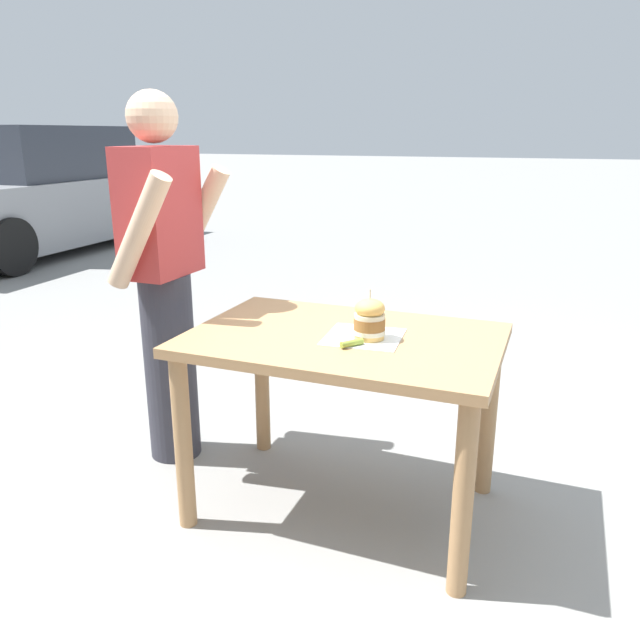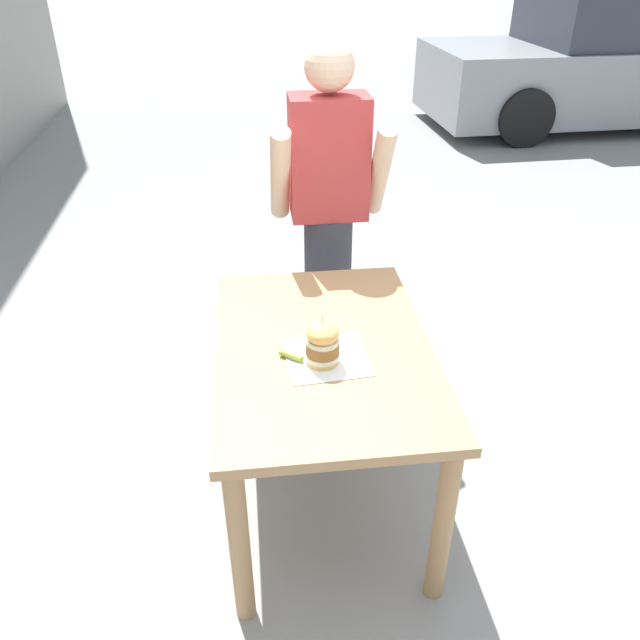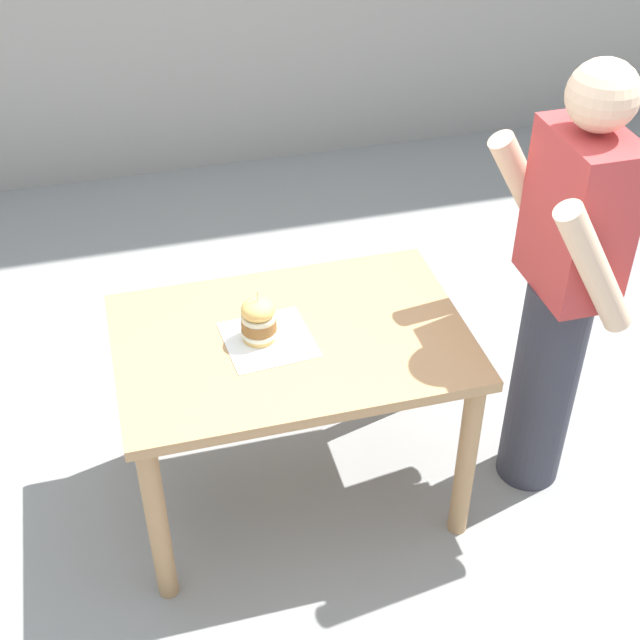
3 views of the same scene
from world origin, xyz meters
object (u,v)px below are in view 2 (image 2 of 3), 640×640
diner_across_table (328,218)px  parked_car_near_curb (605,63)px  patio_table (323,372)px  sandwich (323,344)px  pickle_spear (291,356)px

diner_across_table → parked_car_near_curb: size_ratio=0.40×
patio_table → parked_car_near_curb: parked_car_near_curb is taller
sandwich → pickle_spear: size_ratio=2.08×
pickle_spear → parked_car_near_curb: size_ratio=0.02×
patio_table → parked_car_near_curb: bearing=53.9°
diner_across_table → parked_car_near_curb: (4.05, 4.82, -0.16)m
pickle_spear → parked_car_near_curb: 7.23m
patio_table → diner_across_table: size_ratio=0.71×
patio_table → pickle_spear: pickle_spear is taller
pickle_spear → diner_across_table: diner_across_table is taller
pickle_spear → parked_car_near_curb: parked_car_near_curb is taller
pickle_spear → diner_across_table: 1.03m
pickle_spear → diner_across_table: bearing=75.0°
patio_table → parked_car_near_curb: 7.10m
parked_car_near_curb → pickle_spear: bearing=-126.6°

